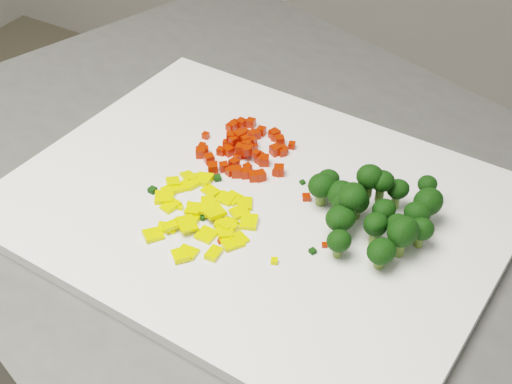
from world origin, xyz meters
The scene contains 141 objects.
cutting_board centered at (0.05, 0.54, 0.91)m, with size 0.50×0.39×0.01m, color white.
carrot_pile centered at (0.00, 0.60, 0.93)m, with size 0.11×0.11×0.03m, color red, non-canonical shape.
pepper_pile centered at (0.01, 0.48, 0.92)m, with size 0.13×0.13×0.02m, color yellow, non-canonical shape.
broccoli_pile centered at (0.17, 0.57, 0.94)m, with size 0.13×0.13×0.06m, color black, non-canonical shape.
carrot_cube_0 centered at (-0.02, 0.59, 0.92)m, with size 0.01×0.01×0.01m, color red.
carrot_cube_1 centered at (-0.04, 0.63, 0.92)m, with size 0.01×0.01×0.01m, color red.
carrot_cube_2 centered at (-0.01, 0.64, 0.92)m, with size 0.01×0.01×0.01m, color red.
carrot_cube_3 centered at (-0.01, 0.56, 0.92)m, with size 0.01×0.01×0.01m, color red.
carrot_cube_4 centered at (0.02, 0.57, 0.92)m, with size 0.01×0.01×0.01m, color red.
carrot_cube_5 centered at (-0.01, 0.63, 0.92)m, with size 0.01×0.01×0.01m, color red.
carrot_cube_6 centered at (0.02, 0.60, 0.92)m, with size 0.01×0.01×0.01m, color red.
carrot_cube_7 centered at (-0.02, 0.65, 0.92)m, with size 0.01×0.01×0.01m, color red.
carrot_cube_8 centered at (-0.04, 0.64, 0.92)m, with size 0.01×0.01×0.01m, color red.
carrot_cube_9 centered at (0.04, 0.57, 0.92)m, with size 0.01×0.01×0.01m, color red.
carrot_cube_10 centered at (-0.01, 0.62, 0.92)m, with size 0.01×0.01×0.01m, color red.
carrot_cube_11 centered at (-0.03, 0.60, 0.92)m, with size 0.01×0.01×0.01m, color red.
carrot_cube_12 centered at (-0.02, 0.60, 0.93)m, with size 0.01×0.01×0.01m, color red.
carrot_cube_13 centered at (0.00, 0.59, 0.93)m, with size 0.01×0.01×0.01m, color red.
carrot_cube_14 centered at (-0.01, 0.60, 0.92)m, with size 0.01×0.01×0.01m, color red.
carrot_cube_15 centered at (-0.02, 0.61, 0.92)m, with size 0.01×0.01×0.01m, color red.
carrot_cube_16 centered at (-0.04, 0.64, 0.92)m, with size 0.01×0.01×0.01m, color red.
carrot_cube_17 centered at (-0.03, 0.58, 0.92)m, with size 0.01×0.01×0.01m, color red.
carrot_cube_18 centered at (-0.04, 0.58, 0.92)m, with size 0.01×0.01×0.01m, color red.
carrot_cube_19 centered at (0.00, 0.57, 0.92)m, with size 0.01×0.01×0.01m, color red.
carrot_cube_20 centered at (0.03, 0.59, 0.92)m, with size 0.01×0.01×0.01m, color red.
carrot_cube_21 centered at (-0.02, 0.59, 0.92)m, with size 0.01×0.01×0.01m, color red.
carrot_cube_22 centered at (-0.05, 0.58, 0.92)m, with size 0.01×0.01×0.01m, color red.
carrot_cube_23 centered at (-0.01, 0.60, 0.93)m, with size 0.01×0.01×0.01m, color red.
carrot_cube_24 centered at (0.00, 0.61, 0.93)m, with size 0.01×0.01×0.01m, color red.
carrot_cube_25 centered at (0.01, 0.56, 0.92)m, with size 0.01×0.01×0.01m, color red.
carrot_cube_26 centered at (-0.03, 0.64, 0.92)m, with size 0.01×0.01×0.01m, color red.
carrot_cube_27 centered at (0.00, 0.59, 0.92)m, with size 0.01×0.01×0.01m, color red.
carrot_cube_28 centered at (0.01, 0.59, 0.93)m, with size 0.01×0.01×0.01m, color red.
carrot_cube_29 centered at (0.02, 0.59, 0.92)m, with size 0.01×0.01×0.01m, color red.
carrot_cube_30 centered at (0.00, 0.59, 0.93)m, with size 0.01×0.01×0.01m, color red.
carrot_cube_31 centered at (-0.02, 0.63, 0.92)m, with size 0.01×0.01×0.01m, color red.
carrot_cube_32 centered at (-0.01, 0.61, 0.93)m, with size 0.01×0.01×0.01m, color red.
carrot_cube_33 centered at (0.04, 0.57, 0.92)m, with size 0.01×0.01×0.01m, color red.
carrot_cube_34 centered at (-0.01, 0.63, 0.92)m, with size 0.01×0.01×0.01m, color red.
carrot_cube_35 centered at (-0.06, 0.60, 0.92)m, with size 0.01×0.01×0.01m, color red.
carrot_cube_36 centered at (-0.02, 0.60, 0.93)m, with size 0.01×0.01×0.01m, color red.
carrot_cube_37 centered at (0.01, 0.64, 0.92)m, with size 0.01×0.01×0.01m, color red.
carrot_cube_38 centered at (0.02, 0.63, 0.92)m, with size 0.01×0.01×0.01m, color red.
carrot_cube_39 centered at (0.02, 0.56, 0.92)m, with size 0.01×0.01×0.01m, color red.
carrot_cube_40 centered at (0.01, 0.64, 0.92)m, with size 0.01×0.01×0.01m, color red.
carrot_cube_41 centered at (0.00, 0.60, 0.92)m, with size 0.01×0.01×0.01m, color red.
carrot_cube_42 centered at (-0.04, 0.63, 0.92)m, with size 0.01×0.01×0.01m, color red.
carrot_cube_43 centered at (0.02, 0.59, 0.92)m, with size 0.01×0.01×0.01m, color red.
carrot_cube_44 centered at (0.00, 0.58, 0.92)m, with size 0.01×0.01×0.01m, color red.
carrot_cube_45 centered at (0.03, 0.62, 0.92)m, with size 0.01×0.01×0.01m, color red.
carrot_cube_46 centered at (0.02, 0.56, 0.92)m, with size 0.01×0.01×0.01m, color red.
carrot_cube_47 centered at (-0.02, 0.55, 0.92)m, with size 0.01×0.01×0.01m, color red.
carrot_cube_48 centered at (-0.04, 0.57, 0.92)m, with size 0.01×0.01×0.01m, color red.
carrot_cube_49 centered at (0.00, 0.60, 0.93)m, with size 0.01×0.01×0.01m, color red.
carrot_cube_50 centered at (0.05, 0.58, 0.92)m, with size 0.01×0.01×0.01m, color red.
carrot_cube_51 centered at (0.00, 0.56, 0.92)m, with size 0.01×0.01×0.01m, color red.
carrot_cube_52 centered at (0.00, 0.59, 0.93)m, with size 0.01×0.01×0.01m, color red.
carrot_cube_53 centered at (-0.03, 0.62, 0.92)m, with size 0.01×0.01×0.01m, color red.
carrot_cube_54 centered at (0.03, 0.62, 0.92)m, with size 0.01×0.01×0.01m, color red.
carrot_cube_55 centered at (0.00, 0.60, 0.93)m, with size 0.01×0.01×0.01m, color red.
carrot_cube_56 centered at (0.03, 0.61, 0.92)m, with size 0.01×0.01×0.01m, color red.
carrot_cube_57 centered at (0.04, 0.63, 0.92)m, with size 0.01×0.01×0.01m, color red.
carrot_cube_58 centered at (0.00, 0.62, 0.92)m, with size 0.01×0.01×0.01m, color red.
carrot_cube_59 centered at (0.03, 0.56, 0.92)m, with size 0.01×0.01×0.01m, color red.
carrot_cube_60 centered at (0.05, 0.58, 0.92)m, with size 0.01×0.01×0.01m, color red.
carrot_cube_61 centered at (-0.03, 0.61, 0.92)m, with size 0.01×0.01×0.01m, color red.
carrot_cube_62 centered at (-0.03, 0.56, 0.92)m, with size 0.01×0.01×0.01m, color red.
carrot_cube_63 centered at (-0.01, 0.61, 0.92)m, with size 0.01×0.01×0.01m, color red.
pepper_chunk_0 centered at (-0.02, 0.53, 0.92)m, with size 0.02×0.02×0.01m, color yellow.
pepper_chunk_1 centered at (0.04, 0.46, 0.92)m, with size 0.02×0.02×0.00m, color yellow.
pepper_chunk_2 centered at (-0.03, 0.53, 0.92)m, with size 0.02×0.01×0.00m, color yellow.
pepper_chunk_3 centered at (0.06, 0.50, 0.92)m, with size 0.02×0.02×0.01m, color yellow.
pepper_chunk_4 centered at (-0.02, 0.48, 0.92)m, with size 0.01×0.02×0.00m, color yellow.
pepper_chunk_5 centered at (-0.04, 0.50, 0.92)m, with size 0.02×0.01×0.00m, color yellow.
pepper_chunk_6 centered at (0.00, 0.45, 0.92)m, with size 0.02×0.01×0.00m, color yellow.
pepper_chunk_7 centered at (0.03, 0.52, 0.92)m, with size 0.02×0.02×0.00m, color yellow.
pepper_chunk_8 centered at (0.04, 0.52, 0.92)m, with size 0.02×0.02×0.00m, color yellow.
pepper_chunk_9 centered at (0.04, 0.48, 0.92)m, with size 0.02×0.01×0.00m, color yellow.
pepper_chunk_10 centered at (0.00, 0.45, 0.92)m, with size 0.02×0.01×0.00m, color yellow.
pepper_chunk_11 centered at (0.06, 0.47, 0.92)m, with size 0.02×0.02×0.00m, color yellow.
pepper_chunk_12 centered at (0.02, 0.49, 0.92)m, with size 0.02×0.02×0.01m, color yellow.
pepper_chunk_13 centered at (0.01, 0.47, 0.92)m, with size 0.02×0.01×0.01m, color yellow.
pepper_chunk_14 centered at (-0.03, 0.49, 0.92)m, with size 0.02×0.02×0.01m, color yellow.
pepper_chunk_15 centered at (-0.02, 0.52, 0.92)m, with size 0.01×0.02×0.01m, color yellow.
pepper_chunk_16 centered at (0.03, 0.43, 0.92)m, with size 0.02×0.02×0.00m, color yellow.
pepper_chunk_17 centered at (0.01, 0.48, 0.92)m, with size 0.02×0.01×0.00m, color yellow.
pepper_chunk_18 centered at (0.02, 0.52, 0.92)m, with size 0.02×0.02×0.00m, color yellow.
pepper_chunk_19 centered at (-0.02, 0.53, 0.92)m, with size 0.01×0.02×0.00m, color yellow.
pepper_chunk_20 centered at (0.00, 0.52, 0.92)m, with size 0.02×0.01×0.00m, color yellow.
pepper_chunk_21 centered at (-0.04, 0.51, 0.92)m, with size 0.02×0.01×0.01m, color yellow.
pepper_chunk_22 centered at (0.01, 0.48, 0.92)m, with size 0.02×0.01×0.01m, color yellow.
pepper_chunk_23 centered at (0.01, 0.50, 0.92)m, with size 0.02×0.01×0.00m, color yellow.
pepper_chunk_24 centered at (0.01, 0.48, 0.92)m, with size 0.02×0.02×0.00m, color yellow.
pepper_chunk_25 centered at (-0.01, 0.44, 0.92)m, with size 0.02×0.02×0.00m, color yellow.
pepper_chunk_26 centered at (-0.03, 0.51, 0.92)m, with size 0.02×0.01×0.00m, color yellow.
pepper_chunk_27 centered at (0.06, 0.44, 0.92)m, with size 0.02×0.01×0.00m, color yellow.
pepper_chunk_28 centered at (0.01, 0.46, 0.92)m, with size 0.02×0.02×0.00m, color yellow.
pepper_chunk_29 centered at (0.05, 0.48, 0.92)m, with size 0.01×0.02×0.00m, color yellow.
pepper_chunk_30 centered at (0.05, 0.48, 0.92)m, with size 0.01×0.02×0.00m, color yellow.
pepper_chunk_31 centered at (0.05, 0.51, 0.92)m, with size 0.02×0.02×0.01m, color yellow.
pepper_chunk_32 centered at (0.03, 0.43, 0.92)m, with size 0.02×0.01×0.00m, color yellow.
pepper_chunk_33 centered at (0.05, 0.49, 0.92)m, with size 0.02×0.02×0.00m, color yellow.
pepper_chunk_34 centered at (0.05, 0.47, 0.92)m, with size 0.02×0.02×0.01m, color yellow.
pepper_chunk_35 centered at (0.07, 0.47, 0.92)m, with size 0.02×0.02×0.00m, color yellow.
pepper_chunk_36 centered at (0.03, 0.49, 0.92)m, with size 0.01×0.01×0.00m, color yellow.
pepper_chunk_37 centered at (0.03, 0.49, 0.92)m, with size 0.01×0.02×0.00m, color yellow.
broccoli_floret_0 centered at (0.15, 0.56, 0.93)m, with size 0.03×0.03×0.03m, color black, non-canonical shape.
broccoli_floret_1 centered at (0.11, 0.58, 0.93)m, with size 0.03×0.03×0.03m, color black, non-canonical shape.
broccoli_floret_2 centered at (0.21, 0.59, 0.93)m, with size 0.04×0.04×0.04m, color black, non-canonical shape.
broccoli_floret_3 centered at (0.14, 0.56, 0.93)m, with size 0.03×0.03×0.03m, color black, non-canonical shape.
broccoli_floret_4 centered at (0.20, 0.55, 0.93)m, with size 0.03×0.03×0.03m, color black, non-canonical shape.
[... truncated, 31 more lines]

